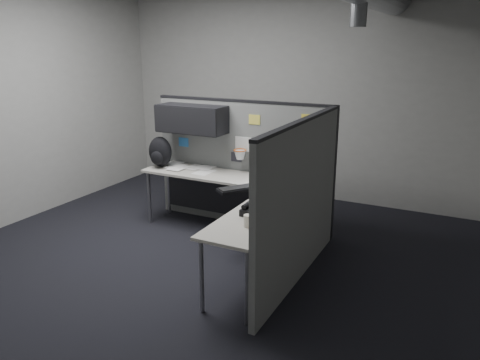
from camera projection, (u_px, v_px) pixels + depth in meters
The scene contains 12 objects.
room at pixel (242, 67), 4.26m from camera, with size 5.62×5.62×3.22m.
partition_back at pixel (228, 149), 5.97m from camera, with size 2.44×0.42×1.63m.
partition_right at pixel (301, 201), 4.56m from camera, with size 0.07×2.23×1.63m.
desk at pixel (237, 194), 5.45m from camera, with size 2.31×2.11×0.73m.
monitor at pixel (286, 165), 5.29m from camera, with size 0.58×0.58×0.47m.
keyboard at pixel (239, 189), 5.18m from camera, with size 0.43×0.50×0.04m.
mouse at pixel (266, 197), 4.91m from camera, with size 0.25×0.27×0.05m.
phone at pixel (254, 210), 4.46m from camera, with size 0.22×0.24×0.11m.
bottles at pixel (261, 229), 4.03m from camera, with size 0.14×0.18×0.09m.
cup at pixel (248, 221), 4.15m from camera, with size 0.08×0.08×0.11m, color silver.
papers at pixel (189, 167), 6.13m from camera, with size 0.79×0.50×0.02m.
backpack at pixel (160, 152), 6.13m from camera, with size 0.34×0.31×0.40m.
Camera 1 is at (2.52, -3.91, 2.30)m, focal length 35.00 mm.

